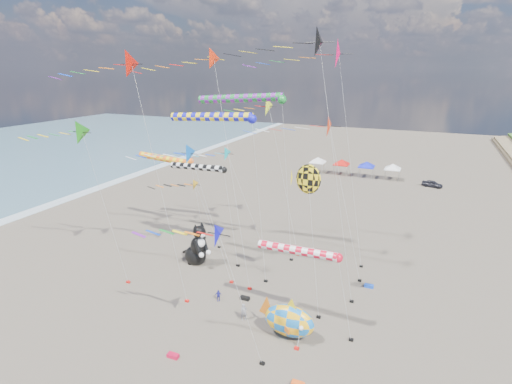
{
  "coord_description": "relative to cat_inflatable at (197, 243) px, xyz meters",
  "views": [
    {
      "loc": [
        14.72,
        -20.16,
        21.17
      ],
      "look_at": [
        0.73,
        12.0,
        10.23
      ],
      "focal_mm": 28.0,
      "sensor_mm": 36.0,
      "label": 1
    }
  ],
  "objects": [
    {
      "name": "kite_bag_3",
      "position": [
        15.95,
        -12.88,
        -2.42
      ],
      "size": [
        0.9,
        0.44,
        0.3
      ],
      "primitive_type": "cube",
      "color": "#FF5815",
      "rests_on": "ground"
    },
    {
      "name": "windsock_1",
      "position": [
        3.17,
        -0.66,
        14.02
      ],
      "size": [
        10.37,
        0.88,
        17.08
      ],
      "color": "#1314C2",
      "rests_on": "ground"
    },
    {
      "name": "windsock_4",
      "position": [
        3.61,
        4.97,
        15.42
      ],
      "size": [
        11.28,
        0.94,
        18.51
      ],
      "color": "#17802D",
      "rests_on": "ground"
    },
    {
      "name": "delta_kite_5",
      "position": [
        -1.4,
        -7.06,
        18.67
      ],
      "size": [
        12.49,
        2.41,
        22.75
      ],
      "color": "red",
      "rests_on": "ground"
    },
    {
      "name": "ground",
      "position": [
        7.53,
        -14.5,
        -2.57
      ],
      "size": [
        260.0,
        260.0,
        0.0
      ],
      "primitive_type": "plane",
      "color": "brown",
      "rests_on": "ground"
    },
    {
      "name": "parked_car",
      "position": [
        23.93,
        43.5,
        -1.95
      ],
      "size": [
        3.89,
        2.38,
        1.24
      ],
      "primitive_type": "imported",
      "rotation": [
        0.0,
        0.0,
        1.3
      ],
      "color": "#26262D",
      "rests_on": "ground"
    },
    {
      "name": "delta_kite_8",
      "position": [
        9.12,
        -11.92,
        7.59
      ],
      "size": [
        9.59,
        1.9,
        11.47
      ],
      "color": "#0E0CBC",
      "rests_on": "ground"
    },
    {
      "name": "delta_kite_3",
      "position": [
        0.97,
        -2.25,
        10.3
      ],
      "size": [
        11.33,
        2.23,
        14.28
      ],
      "color": "blue",
      "rests_on": "ground"
    },
    {
      "name": "cat_inflatable",
      "position": [
        0.0,
        0.0,
        0.0
      ],
      "size": [
        4.24,
        3.2,
        5.14
      ],
      "primitive_type": null,
      "rotation": [
        0.0,
        0.0,
        -0.39
      ],
      "color": "black",
      "rests_on": "ground"
    },
    {
      "name": "delta_kite_2",
      "position": [
        13.13,
        3.32,
        12.89
      ],
      "size": [
        12.44,
        2.44,
        16.97
      ],
      "color": "red",
      "rests_on": "ground"
    },
    {
      "name": "person_adult",
      "position": [
        9.26,
        -7.49,
        -1.78
      ],
      "size": [
        0.69,
        0.65,
        1.58
      ],
      "primitive_type": "imported",
      "rotation": [
        0.0,
        0.0,
        0.65
      ],
      "color": "slate",
      "rests_on": "ground"
    },
    {
      "name": "child_green",
      "position": [
        12.78,
        -5.07,
        -2.0
      ],
      "size": [
        0.61,
        0.51,
        1.13
      ],
      "primitive_type": "imported",
      "rotation": [
        0.0,
        0.0,
        0.15
      ],
      "color": "#207A2B",
      "rests_on": "ground"
    },
    {
      "name": "delta_kite_7",
      "position": [
        -0.79,
        7.09,
        8.49
      ],
      "size": [
        11.89,
        1.9,
        12.38
      ],
      "color": "#0CAEBF",
      "rests_on": "ground"
    },
    {
      "name": "delta_kite_10",
      "position": [
        2.24,
        -2.67,
        19.07
      ],
      "size": [
        12.9,
        2.08,
        23.06
      ],
      "color": "red",
      "rests_on": "ground"
    },
    {
      "name": "fish_inflatable",
      "position": [
        13.65,
        -8.3,
        -0.88
      ],
      "size": [
        5.66,
        2.97,
        3.83
      ],
      "color": "blue",
      "rests_on": "ground"
    },
    {
      "name": "windsock_3",
      "position": [
        -0.02,
        1.25,
        8.3
      ],
      "size": [
        8.34,
        0.72,
        11.29
      ],
      "color": "black",
      "rests_on": "ground"
    },
    {
      "name": "kite_bag_0",
      "position": [
        18.52,
        2.48,
        -2.42
      ],
      "size": [
        0.9,
        0.44,
        0.3
      ],
      "primitive_type": "cube",
      "color": "blue",
      "rests_on": "ground"
    },
    {
      "name": "kite_bag_2",
      "position": [
        7.98,
        -4.53,
        -2.42
      ],
      "size": [
        0.9,
        0.44,
        0.3
      ],
      "primitive_type": "cube",
      "color": "black",
      "rests_on": "ground"
    },
    {
      "name": "child_blue",
      "position": [
        5.75,
        -5.71,
        -2.01
      ],
      "size": [
        0.71,
        0.55,
        1.12
      ],
      "primitive_type": "imported",
      "rotation": [
        0.0,
        0.0,
        0.48
      ],
      "color": "#2424A2",
      "rests_on": "ground"
    },
    {
      "name": "kite_bag_1",
      "position": [
        6.31,
        -13.95,
        -2.42
      ],
      "size": [
        0.9,
        0.44,
        0.3
      ],
      "primitive_type": "cube",
      "color": "#BF0D32",
      "rests_on": "ground"
    },
    {
      "name": "windsock_0",
      "position": [
        13.99,
        -6.57,
        4.55
      ],
      "size": [
        8.37,
        0.76,
        7.54
      ],
      "color": "red",
      "rests_on": "ground"
    },
    {
      "name": "windsock_2",
      "position": [
        -7.93,
        6.38,
        7.49
      ],
      "size": [
        9.46,
        0.84,
        10.52
      ],
      "color": "#FF6215",
      "rests_on": "ground"
    },
    {
      "name": "tent_row",
      "position": [
        9.03,
        45.5,
        0.58
      ],
      "size": [
        19.2,
        4.2,
        3.8
      ],
      "color": "white",
      "rests_on": "ground"
    },
    {
      "name": "delta_kite_4",
      "position": [
        -3.86,
        4.64,
        4.79
      ],
      "size": [
        9.16,
        1.53,
        8.59
      ],
      "color": "gold",
      "rests_on": "ground"
    },
    {
      "name": "angelfish_kite",
      "position": [
        13.01,
        -2.6,
        9.36
      ],
      "size": [
        3.74,
        3.02,
        13.35
      ],
      "color": "yellow",
      "rests_on": "ground"
    },
    {
      "name": "delta_kite_1",
      "position": [
        13.39,
        -0.93,
        20.42
      ],
      "size": [
        13.24,
        2.7,
        24.61
      ],
      "color": "black",
      "rests_on": "ground"
    },
    {
      "name": "delta_kite_9",
      "position": [
        5.09,
        6.58,
        14.27
      ],
      "size": [
        11.61,
        2.35,
        18.29
      ],
      "color": "#DFF924",
      "rests_on": "ground"
    },
    {
      "name": "delta_kite_6",
      "position": [
        -8.52,
        -6.51,
        12.6
      ],
      "size": [
        11.69,
        2.51,
        16.69
      ],
      "color": "#1F8A19",
      "rests_on": "ground"
    },
    {
      "name": "delta_kite_0",
      "position": [
        12.62,
        6.53,
        19.84
      ],
      "size": [
        14.46,
        3.25,
        24.23
      ],
      "color": "#F60A57",
      "rests_on": "ground"
    }
  ]
}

